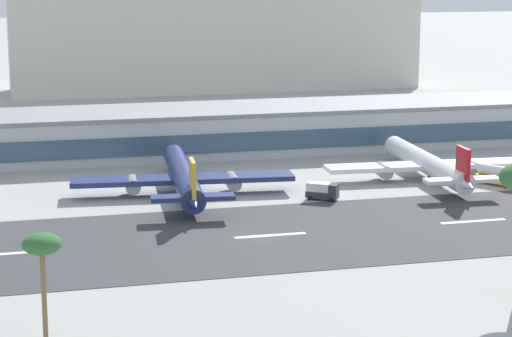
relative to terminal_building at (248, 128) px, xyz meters
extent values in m
plane|color=#9E9E99|center=(-17.00, -75.43, -5.25)|extent=(1400.00, 1400.00, 0.00)
cube|color=#38383A|center=(-17.00, -75.11, -5.21)|extent=(800.00, 40.26, 0.08)
cube|color=white|center=(-56.51, -75.11, -5.17)|extent=(12.00, 1.20, 0.01)
cube|color=white|center=(-15.14, -75.11, -5.17)|extent=(12.00, 1.20, 0.01)
cube|color=white|center=(21.09, -75.11, -5.17)|extent=(12.00, 1.20, 0.01)
cube|color=#B7BABC|center=(0.00, 0.06, -0.50)|extent=(156.09, 24.56, 9.50)
cube|color=#38516B|center=(0.00, -12.37, -0.98)|extent=(151.41, 0.30, 4.27)
cube|color=gray|center=(0.00, 0.06, 4.74)|extent=(157.65, 24.81, 1.00)
cube|color=beige|center=(17.74, 118.14, 17.67)|extent=(141.46, 32.20, 45.85)
cylinder|color=navy|center=(-23.39, -40.98, -1.83)|extent=(8.57, 44.43, 4.42)
sphere|color=navy|center=(-21.31, -18.97, -1.83)|extent=(4.20, 4.20, 4.20)
cone|color=navy|center=(-25.48, -62.98, -1.83)|extent=(4.71, 8.30, 3.98)
cube|color=navy|center=(-23.48, -41.86, -2.27)|extent=(43.22, 10.63, 0.97)
cylinder|color=gray|center=(-13.89, -42.77, -3.04)|extent=(3.44, 6.43, 2.87)
cylinder|color=gray|center=(-33.06, -40.95, -3.04)|extent=(3.44, 6.43, 2.87)
cube|color=navy|center=(-25.31, -61.22, -1.38)|extent=(14.83, 5.00, 0.78)
cube|color=gold|center=(-25.31, -61.22, 1.71)|extent=(1.27, 6.01, 7.07)
cylinder|color=black|center=(-23.60, -43.18, -4.64)|extent=(0.80, 0.80, 1.22)
cylinder|color=white|center=(27.91, -40.00, -2.01)|extent=(6.91, 42.03, 4.18)
sphere|color=white|center=(29.28, -19.13, -2.01)|extent=(3.98, 3.98, 3.98)
cone|color=white|center=(26.54, -60.88, -2.01)|extent=(4.25, 7.76, 3.77)
cube|color=white|center=(27.85, -40.84, -2.43)|extent=(43.10, 9.06, 0.92)
cylinder|color=gray|center=(37.46, -41.47, -3.16)|extent=(3.10, 6.02, 2.72)
cylinder|color=gray|center=(18.25, -40.21, -3.16)|extent=(3.10, 6.02, 2.72)
cube|color=white|center=(26.65, -59.21, -1.59)|extent=(14.74, 4.40, 0.74)
cube|color=red|center=(26.65, -59.21, 1.34)|extent=(1.04, 5.68, 6.69)
cylinder|color=black|center=(27.77, -42.09, -4.68)|extent=(0.75, 0.75, 1.15)
cube|color=gold|center=(38.90, -49.77, -4.10)|extent=(6.74, 8.57, 1.40)
cylinder|color=silver|center=(38.36, -48.90, -2.35)|extent=(4.86, 6.01, 2.10)
cube|color=gold|center=(40.63, -52.50, -2.50)|extent=(3.11, 3.00, 1.80)
cylinder|color=black|center=(39.39, -52.98, -4.80)|extent=(0.72, 0.91, 0.90)
cylinder|color=black|center=(36.21, -47.95, -4.80)|extent=(0.72, 0.91, 0.90)
cylinder|color=black|center=(38.41, -46.56, -4.80)|extent=(0.72, 0.91, 0.90)
cube|color=#2D3338|center=(0.96, -53.24, -4.20)|extent=(6.27, 5.45, 1.20)
cube|color=silver|center=(0.38, -52.82, -2.80)|extent=(4.85, 4.39, 1.60)
cube|color=#2D3338|center=(2.72, -54.50, -2.85)|extent=(2.65, 2.77, 1.50)
cylinder|color=black|center=(1.97, -55.44, -4.80)|extent=(0.89, 0.75, 0.90)
cylinder|color=black|center=(3.37, -53.49, -4.80)|extent=(0.89, 0.75, 0.90)
cylinder|color=black|center=(-1.44, -52.99, -4.80)|extent=(0.89, 0.75, 0.90)
cylinder|color=black|center=(-0.05, -51.04, -4.80)|extent=(0.89, 0.75, 0.90)
cylinder|color=brown|center=(-53.05, -113.86, 0.78)|extent=(0.60, 0.60, 12.06)
ellipsoid|color=#2D602D|center=(-53.05, -113.86, 6.81)|extent=(4.53, 4.53, 2.49)
camera|label=1|loc=(-56.97, -226.60, 38.30)|focal=70.00mm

